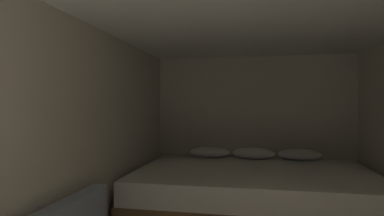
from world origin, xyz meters
TOP-DOWN VIEW (x-y plane):
  - wall_back at (0.00, 3.95)m, footprint 2.74×0.05m
  - wall_left at (-1.35, 1.61)m, footprint 0.05×4.65m
  - bed at (0.00, 3.04)m, footprint 2.52×1.71m

SIDE VIEW (x-z plane):
  - bed at x=0.00m, z-range -0.07..0.82m
  - wall_back at x=0.00m, z-range 0.00..2.10m
  - wall_left at x=-1.35m, z-range 0.00..2.10m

